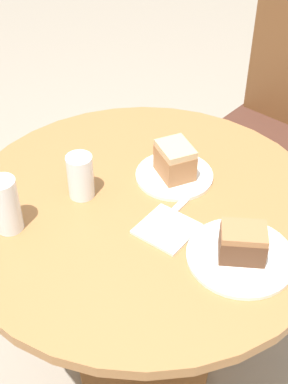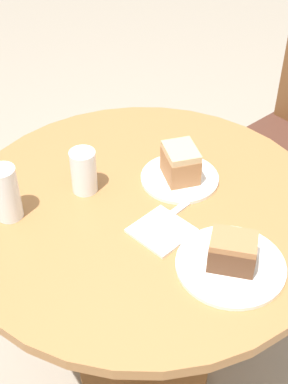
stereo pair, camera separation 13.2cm
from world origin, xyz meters
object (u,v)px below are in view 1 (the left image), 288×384
object	(u,v)px
chair	(277,131)
plate_far	(240,256)
cake_slice_far	(243,243)
glass_water	(6,208)
cake_slice_near	(175,160)
glass_lemonade	(81,179)
plate_near	(174,175)

from	to	relation	value
chair	plate_far	bearing A→B (deg)	-66.71
plate_far	cake_slice_far	xyz separation A→B (m)	(0.00, -0.00, 0.04)
plate_far	glass_water	world-z (taller)	glass_water
chair	cake_slice_far	size ratio (longest dim) A/B	7.64
chair	glass_water	distance (m)	1.16
chair	cake_slice_near	size ratio (longest dim) A/B	7.45
plate_far	cake_slice_far	size ratio (longest dim) A/B	1.96
plate_far	glass_lemonade	bearing A→B (deg)	-177.21
plate_near	cake_slice_far	xyz separation A→B (m)	(0.28, -0.17, 0.04)
plate_near	plate_far	xyz separation A→B (m)	(0.28, -0.17, 0.00)
chair	glass_water	size ratio (longest dim) A/B	6.69
chair	cake_slice_far	xyz separation A→B (m)	(0.24, -0.87, 0.27)
plate_near	glass_lemonade	xyz separation A→B (m)	(-0.16, -0.19, 0.05)
plate_far	plate_near	bearing A→B (deg)	148.12
chair	glass_water	bearing A→B (deg)	-95.79
cake_slice_far	chair	bearing A→B (deg)	105.09
plate_near	glass_water	bearing A→B (deg)	-120.80
plate_near	cake_slice_near	size ratio (longest dim) A/B	1.62
glass_lemonade	glass_water	size ratio (longest dim) A/B	0.83
chair	cake_slice_near	world-z (taller)	chair
cake_slice_near	plate_near	bearing A→B (deg)	180.00
plate_near	glass_water	size ratio (longest dim) A/B	1.45
plate_near	plate_far	world-z (taller)	same
plate_near	cake_slice_far	distance (m)	0.33
cake_slice_near	cake_slice_far	distance (m)	0.33
plate_far	cake_slice_near	size ratio (longest dim) A/B	1.91
chair	glass_water	world-z (taller)	chair
cake_slice_far	glass_water	xyz separation A→B (m)	(-0.51, -0.21, 0.01)
plate_near	chair	bearing A→B (deg)	86.64
glass_water	plate_far	bearing A→B (deg)	22.80
plate_far	cake_slice_far	bearing A→B (deg)	-90.00
plate_near	glass_lemonade	distance (m)	0.26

